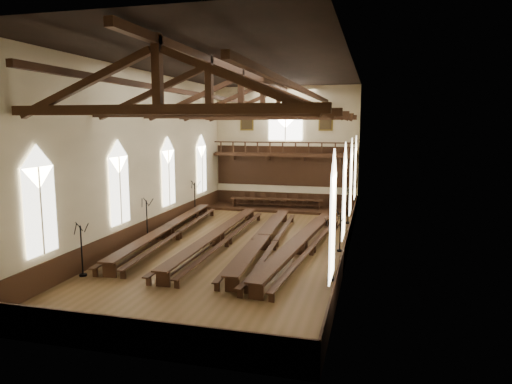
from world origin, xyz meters
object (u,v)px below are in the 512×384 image
Objects in this scene: candelabrum_left_near at (82,260)px; candelabrum_right_far at (348,212)px; refectory_row_d at (301,242)px; high_table at (276,200)px; candelabrum_left_mid at (147,229)px; candelabrum_left_far at (195,207)px; candelabrum_right_near at (332,261)px; refectory_row_a at (168,229)px; refectory_row_b at (217,235)px; refectory_row_c at (264,238)px; candelabrum_right_mid at (340,239)px; dais at (276,208)px.

candelabrum_right_far is at bearing 52.55° from candelabrum_left_near.
high_table is at bearing 108.09° from refectory_row_d.
high_table is 2.85× the size of candelabrum_left_mid.
candelabrum_left_far reaches higher than high_table.
candelabrum_left_mid is 0.93× the size of candelabrum_right_near.
candelabrum_left_far is at bearing 90.00° from candelabrum_left_mid.
high_table is 7.11m from candelabrum_right_far.
candelabrum_right_near reaches higher than high_table.
candelabrum_left_near is 0.88× the size of candelabrum_right_near.
candelabrum_right_near is at bearing -19.08° from candelabrum_left_mid.
candelabrum_left_mid reaches higher than refectory_row_a.
refectory_row_c is (2.75, 0.06, -0.01)m from refectory_row_b.
refectory_row_b is at bearing 58.25° from candelabrum_left_near.
refectory_row_b is 8.21m from candelabrum_right_near.
refectory_row_d is 12.70m from high_table.
candelabrum_left_far is (-4.16, 6.86, 0.27)m from refectory_row_b.
candelabrum_left_near is 6.20m from candelabrum_left_mid.
candelabrum_right_far is at bearing 90.00° from candelabrum_right_near.
dais is at bearing 117.90° from candelabrum_right_mid.
refectory_row_a is 6.05× the size of candelabrum_left_near.
refectory_row_d is 1.98× the size of high_table.
candelabrum_left_mid is 7.38m from candelabrum_left_far.
refectory_row_d is 11.06m from candelabrum_left_near.
refectory_row_b is 5.45× the size of candelabrum_right_far.
candelabrum_left_near reaches higher than refectory_row_a.
high_table is 3.02× the size of candelabrum_left_near.
high_table reaches higher than refectory_row_b.
candelabrum_left_far is 1.03× the size of candelabrum_right_far.
candelabrum_left_mid reaches higher than high_table.
candelabrum_right_mid is (6.94, 0.41, 0.11)m from refectory_row_b.
candelabrum_right_far is at bearing 90.00° from candelabrum_right_mid.
refectory_row_d is 11.64m from candelabrum_left_far.
refectory_row_b is at bearing -178.72° from refectory_row_c.
refectory_row_d is 2.18m from candelabrum_right_mid.
refectory_row_a is 11.45m from candelabrum_right_near.
high_table is at bearing 98.65° from refectory_row_c.
candelabrum_left_far is (-9.09, 7.27, 0.26)m from refectory_row_d.
refectory_row_b is at bearing -131.77° from candelabrum_right_far.
high_table is 17.09m from candelabrum_right_near.
candelabrum_left_mid reaches higher than refectory_row_b.
candelabrum_left_mid is at bearing -112.89° from high_table.
candelabrum_left_near reaches higher than dais.
candelabrum_left_near is (-4.16, -6.72, 0.18)m from refectory_row_b.
candelabrum_right_mid is at bearing -62.10° from dais.
refectory_row_c is 6.11m from candelabrum_right_near.
refectory_row_b is at bearing -176.65° from candelabrum_right_mid.
candelabrum_left_near is at bearing -105.64° from high_table.
candelabrum_right_far reaches higher than refectory_row_d.
candelabrum_right_near is (11.10, 2.35, 0.11)m from candelabrum_left_near.
candelabrum_right_near reaches higher than dais.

